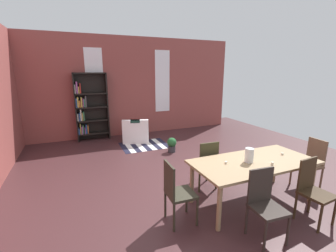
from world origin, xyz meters
TOP-DOWN VIEW (x-y plane):
  - ground_plane at (0.00, 0.00)m, footprint 9.97×9.97m
  - back_wall_brick at (0.00, 3.90)m, footprint 7.69×0.12m
  - window_pane_0 at (-1.17, 3.83)m, footprint 0.55×0.02m
  - window_pane_1 at (1.17, 3.83)m, footprint 0.55×0.02m
  - dining_table at (0.78, -1.28)m, footprint 2.10×0.99m
  - vase_on_table at (0.66, -1.28)m, footprint 0.14×0.14m
  - tealight_candle_0 at (0.94, -1.51)m, footprint 0.04×0.04m
  - tealight_candle_1 at (0.28, -1.19)m, footprint 0.04×0.04m
  - tealight_candle_2 at (1.45, -1.25)m, footprint 0.04×0.04m
  - dining_chair_far_left at (0.31, -0.56)m, footprint 0.42×0.42m
  - dining_chair_near_left at (0.32, -2.00)m, footprint 0.43×0.43m
  - dining_chair_head_right at (2.20, -1.28)m, footprint 0.42×0.42m
  - dining_chair_near_right at (1.25, -2.00)m, footprint 0.43×0.43m
  - dining_chair_head_left at (-0.64, -1.27)m, footprint 0.42×0.42m
  - bookshelf_tall at (-1.43, 3.66)m, footprint 1.01×0.29m
  - armchair_white at (-0.11, 2.94)m, footprint 1.00×1.00m
  - potted_plant_by_shelf at (0.54, 1.55)m, footprint 0.26×0.26m
  - striped_rug at (0.01, 2.40)m, footprint 1.39×1.07m

SIDE VIEW (x-z plane):
  - ground_plane at x=0.00m, z-range 0.00..0.00m
  - striped_rug at x=0.01m, z-range 0.00..0.01m
  - potted_plant_by_shelf at x=0.54m, z-range 0.02..0.42m
  - armchair_white at x=-0.11m, z-range -0.10..0.65m
  - dining_chair_far_left at x=0.31m, z-range 0.04..0.99m
  - dining_chair_near_left at x=0.32m, z-range 0.04..0.99m
  - dining_chair_head_right at x=2.20m, z-range 0.04..0.99m
  - dining_chair_near_right at x=1.25m, z-range 0.04..0.99m
  - dining_chair_head_left at x=-0.64m, z-range 0.04..0.99m
  - dining_table at x=0.78m, z-range 0.30..1.05m
  - tealight_candle_2 at x=1.45m, z-range 0.75..0.79m
  - tealight_candle_1 at x=0.28m, z-range 0.75..0.79m
  - tealight_candle_0 at x=0.94m, z-range 0.75..0.80m
  - vase_on_table at x=0.66m, z-range 0.75..0.99m
  - bookshelf_tall at x=-1.43m, z-range -0.01..2.15m
  - back_wall_brick at x=0.00m, z-range 0.00..3.33m
  - window_pane_0 at x=-1.17m, z-range 0.75..2.92m
  - window_pane_1 at x=1.17m, z-range 0.75..2.92m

